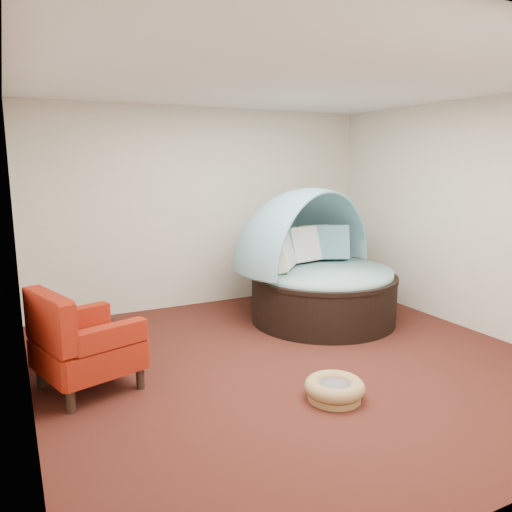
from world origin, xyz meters
name	(u,v)px	position (x,y,z in m)	size (l,w,h in m)	color
floor	(294,361)	(0.00, 0.00, 0.00)	(5.00, 5.00, 0.00)	#4A1D15
wall_back	(206,208)	(0.00, 2.50, 1.40)	(5.00, 5.00, 0.00)	beige
wall_left	(19,248)	(-2.50, 0.00, 1.40)	(5.00, 5.00, 0.00)	beige
wall_right	(472,216)	(2.50, 0.00, 1.40)	(5.00, 5.00, 0.00)	beige
ceiling	(298,81)	(0.00, 0.00, 2.80)	(5.00, 5.00, 0.00)	white
canopy_daybed	(317,259)	(1.01, 1.12, 0.80)	(2.46, 2.42, 1.73)	black
pet_basket	(334,389)	(-0.12, -0.89, 0.10)	(0.67, 0.67, 0.18)	#976F44
red_armchair	(81,344)	(-2.06, 0.29, 0.44)	(1.02, 1.02, 0.96)	black
side_table	(79,334)	(-2.00, 0.94, 0.32)	(0.63, 0.63, 0.50)	black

